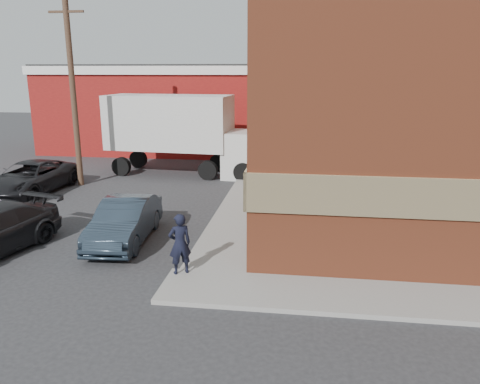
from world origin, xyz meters
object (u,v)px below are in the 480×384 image
at_px(brick_building, 447,85).
at_px(warehouse, 174,107).
at_px(box_truck, 184,129).
at_px(utility_pole, 72,82).
at_px(man, 180,244).
at_px(sedan, 125,221).
at_px(suv_a, 30,178).

relative_size(brick_building, warehouse, 1.12).
relative_size(warehouse, box_truck, 1.96).
relative_size(utility_pole, man, 5.57).
distance_m(sedan, suv_a, 8.20).
xyz_separation_m(brick_building, warehouse, (-14.50, 11.00, -1.87)).
bearing_deg(utility_pole, warehouse, 82.23).
relative_size(sedan, box_truck, 0.49).
relative_size(brick_building, sedan, 4.45).
relative_size(brick_building, utility_pole, 2.03).
height_order(warehouse, utility_pole, utility_pole).
xyz_separation_m(man, sedan, (-2.41, 2.33, -0.25)).
bearing_deg(sedan, box_truck, 89.64).
distance_m(brick_building, suv_a, 18.00).
distance_m(warehouse, suv_a, 13.26).
xyz_separation_m(warehouse, utility_pole, (-1.50, -11.00, 1.93)).
xyz_separation_m(utility_pole, man, (7.30, -9.25, -3.82)).
relative_size(utility_pole, box_truck, 1.08).
distance_m(utility_pole, man, 12.39).
relative_size(man, sedan, 0.39).
xyz_separation_m(man, box_truck, (-3.01, 12.30, 1.40)).
bearing_deg(box_truck, brick_building, -10.41).
height_order(man, suv_a, man).
xyz_separation_m(brick_building, utility_pole, (-16.00, 0.00, 0.06)).
bearing_deg(suv_a, sedan, -36.92).
bearing_deg(warehouse, suv_a, -103.10).
bearing_deg(warehouse, brick_building, -37.20).
bearing_deg(sedan, warehouse, 96.87).
bearing_deg(man, sedan, -73.30).
bearing_deg(utility_pole, suv_a, -130.04).
height_order(brick_building, man, brick_building).
relative_size(brick_building, box_truck, 2.19).
bearing_deg(suv_a, utility_pole, 52.17).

